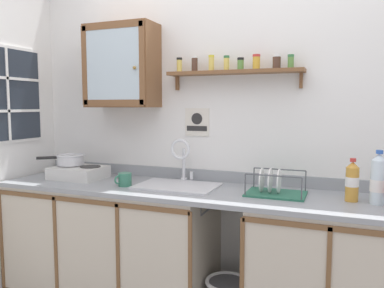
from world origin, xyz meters
name	(u,v)px	position (x,y,z in m)	size (l,w,h in m)	color
back_wall	(235,136)	(0.00, 0.62, 1.25)	(3.77, 0.07, 2.49)	white
lower_cabinet_run	(112,246)	(-0.83, 0.30, 0.45)	(1.50, 0.61, 0.90)	black
lower_cabinet_run_right	(372,286)	(0.89, 0.30, 0.45)	(1.37, 0.61, 0.90)	black
countertop	(221,194)	(0.00, 0.30, 0.91)	(3.13, 0.63, 0.03)	gray
backsplash	(234,177)	(0.00, 0.59, 0.97)	(3.13, 0.02, 0.08)	gray
sink	(177,191)	(-0.32, 0.33, 0.90)	(0.54, 0.41, 0.45)	silver
hot_plate_stove	(79,172)	(-1.12, 0.32, 0.97)	(0.37, 0.29, 0.09)	silver
saucepan	(70,159)	(-1.21, 0.34, 1.06)	(0.30, 0.27, 0.08)	silver
bottle_water_clear_0	(378,180)	(0.90, 0.31, 1.06)	(0.08, 0.08, 0.30)	silver
bottle_juice_amber_2	(352,181)	(0.77, 0.33, 1.04)	(0.07, 0.07, 0.25)	gold
dish_rack	(274,189)	(0.33, 0.33, 0.96)	(0.35, 0.26, 0.16)	#26664C
mug	(125,179)	(-0.66, 0.20, 0.97)	(0.09, 0.12, 0.09)	#337259
wall_cabinet	(122,66)	(-0.83, 0.47, 1.76)	(0.53, 0.28, 0.60)	brown
spice_shelf	(234,70)	(0.01, 0.53, 1.71)	(0.93, 0.14, 0.23)	brown
warning_sign	(197,122)	(-0.28, 0.59, 1.35)	(0.18, 0.01, 0.20)	silver
window	(7,95)	(-1.58, 0.11, 1.55)	(0.03, 0.66, 0.71)	#262D38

